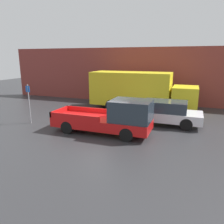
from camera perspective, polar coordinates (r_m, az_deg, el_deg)
The scene contains 6 objects.
ground_plane at distance 13.11m, azimuth -2.32°, elevation -4.92°, with size 60.00×60.00×0.00m, color #2D2D30.
building_wall at distance 21.03m, azimuth 7.10°, elevation 9.40°, with size 28.00×0.15×5.19m.
pickup_truck at distance 12.35m, azimuth 0.03°, elevation -1.54°, with size 5.71×1.96×2.03m.
car at distance 14.57m, azimuth 13.28°, elevation -0.07°, with size 4.90×1.93×1.56m.
delivery_truck at distance 18.15m, azimuth 6.92°, elevation 5.76°, with size 8.48×2.59×3.10m.
parking_sign at distance 15.23m, azimuth -20.87°, elevation 2.51°, with size 0.30×0.07×2.60m.
Camera 1 is at (4.77, -11.45, 4.26)m, focal length 35.00 mm.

